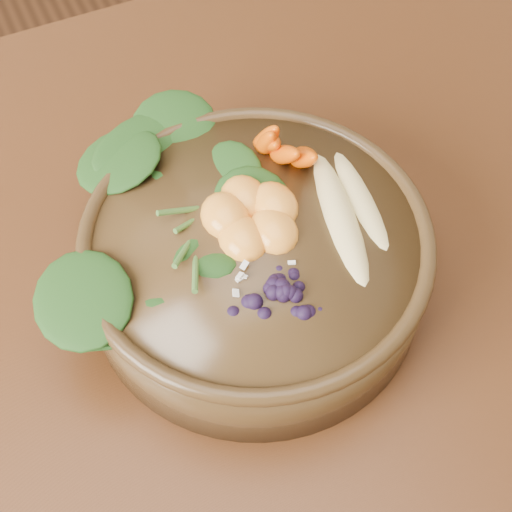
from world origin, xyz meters
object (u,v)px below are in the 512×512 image
dining_table (45,423)px  mandarin_cluster (252,206)px  carrot_cluster (288,120)px  kale_heap (182,177)px  stoneware_bowl (256,262)px  banana_halves (352,197)px  blueberry_pile (284,282)px

dining_table → mandarin_cluster: mandarin_cluster is taller
carrot_cluster → kale_heap: bearing=-169.5°
carrot_cluster → mandarin_cluster: bearing=-129.8°
stoneware_bowl → carrot_cluster: bearing=48.6°
dining_table → kale_heap: bearing=20.2°
dining_table → banana_halves: 0.36m
stoneware_bowl → banana_halves: 0.10m
stoneware_bowl → blueberry_pile: bearing=-94.9°
stoneware_bowl → carrot_cluster: carrot_cluster is taller
blueberry_pile → carrot_cluster: bearing=62.7°
stoneware_bowl → kale_heap: 0.10m
dining_table → carrot_cluster: size_ratio=19.53×
carrot_cluster → blueberry_pile: bearing=-109.5°
stoneware_bowl → dining_table: bearing=-179.6°
dining_table → stoneware_bowl: (0.22, 0.00, 0.13)m
dining_table → stoneware_bowl: bearing=0.4°
kale_heap → mandarin_cluster: bearing=-49.5°
stoneware_bowl → mandarin_cluster: 0.06m
carrot_cluster → mandarin_cluster: (-0.06, -0.05, -0.02)m
kale_heap → carrot_cluster: carrot_cluster is taller
dining_table → banana_halves: banana_halves is taller
stoneware_bowl → kale_heap: bearing=119.2°
kale_heap → mandarin_cluster: 0.06m
kale_heap → blueberry_pile: bearing=-75.9°
dining_table → mandarin_cluster: bearing=4.9°
dining_table → stoneware_bowl: size_ratio=5.39×
kale_heap → banana_halves: bearing=-31.3°
carrot_cluster → mandarin_cluster: carrot_cluster is taller
dining_table → mandarin_cluster: 0.30m
kale_heap → blueberry_pile: size_ratio=1.42×
kale_heap → carrot_cluster: (0.10, 0.00, 0.02)m
kale_heap → mandarin_cluster: (0.04, -0.05, -0.01)m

